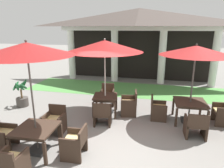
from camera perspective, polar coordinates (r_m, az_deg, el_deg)
name	(u,v)px	position (r m, az deg, el deg)	size (l,w,h in m)	color
ground_plane	(108,147)	(5.81, -1.08, -17.50)	(60.00, 60.00, 0.00)	gray
background_pavilion	(139,26)	(11.96, 7.66, 15.97)	(9.54, 2.57, 4.20)	white
lawn_strip	(133,90)	(10.69, 6.07, -1.61)	(11.34, 2.59, 0.01)	#519347
patio_table_near_foreground	(190,104)	(7.45, 21.25, -5.28)	(1.09, 1.09, 0.74)	#38281E
patio_umbrella_near_foreground	(196,51)	(7.04, 22.72, 8.57)	(2.33, 2.33, 2.69)	#2D2D2D
patio_chair_near_foreground_east	(223,112)	(7.81, 28.88, -7.03)	(0.52, 0.61, 0.89)	#38281E
patio_chair_near_foreground_west	(158,109)	(7.40, 12.83, -6.83)	(0.57, 0.58, 0.84)	#38281E
patio_chair_near_foreground_south	(196,125)	(6.58, 22.68, -10.68)	(0.62, 0.59, 0.82)	#38281E
patio_table_mid_left	(105,98)	(7.57, -1.92, -4.05)	(0.99, 0.99, 0.72)	#38281E
patio_umbrella_mid_left	(105,47)	(7.15, -2.07, 10.56)	(2.71, 2.71, 2.82)	#2D2D2D
patio_chair_mid_left_south	(102,114)	(6.81, -2.72, -8.50)	(0.65, 0.62, 0.84)	#38281E
patio_chair_mid_left_east	(130,104)	(7.60, 5.04, -5.59)	(0.67, 0.72, 0.91)	#38281E
patio_chair_mid_left_north	(108,95)	(8.49, -1.27, -3.21)	(0.63, 0.59, 0.90)	#38281E
patio_table_mid_right	(36,131)	(5.68, -20.74, -12.28)	(1.05, 1.05, 0.70)	#38281E
patio_umbrella_mid_right	(27,51)	(5.09, -23.01, 8.70)	(2.23, 2.23, 2.92)	#2D2D2D
patio_chair_mid_right_east	(75,142)	(5.37, -10.38, -15.96)	(0.58, 0.64, 0.80)	#38281E
patio_chair_mid_right_west	(1,135)	(6.36, -28.93, -12.58)	(0.62, 0.61, 0.80)	#38281E
patio_chair_mid_right_north	(55,121)	(6.60, -15.91, -9.97)	(0.62, 0.62, 0.83)	#38281E
patio_chair_mid_right_south	(11,164)	(5.06, -26.79, -19.55)	(0.57, 0.57, 0.83)	#38281E
potted_palm_left_edge	(22,98)	(9.17, -24.16, -3.61)	(0.56, 0.57, 1.17)	#47423D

